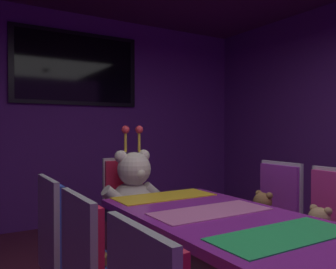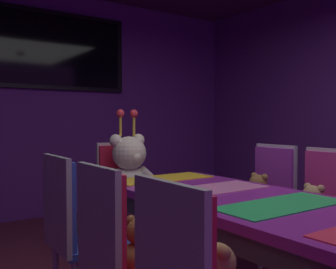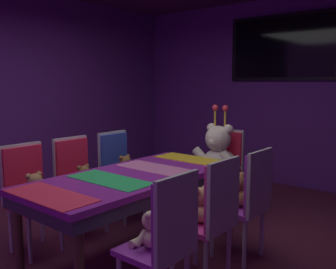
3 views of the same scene
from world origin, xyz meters
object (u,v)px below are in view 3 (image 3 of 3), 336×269
at_px(chair_right_0, 167,233).
at_px(throne_chair, 225,162).
at_px(teddy_right_1, 199,207).
at_px(king_teddy_bear, 217,154).
at_px(chair_left_0, 27,186).
at_px(chair_left_1, 76,175).
at_px(chair_right_2, 251,194).
at_px(teddy_left_1, 85,179).
at_px(teddy_right_0, 151,231).
at_px(chair_right_1, 214,209).
at_px(teddy_left_2, 126,169).
at_px(teddy_right_2, 236,192).
at_px(banquet_table, 134,184).
at_px(teddy_left_0, 36,191).
at_px(chair_left_2, 117,166).
at_px(wall_tv, 283,48).

bearing_deg(chair_right_0, throne_chair, -67.83).
relative_size(teddy_right_1, king_teddy_bear, 0.37).
xyz_separation_m(chair_left_0, chair_left_1, (-0.01, 0.55, 0.00)).
bearing_deg(chair_right_2, teddy_right_1, 71.87).
distance_m(chair_left_0, king_teddy_bear, 2.11).
relative_size(teddy_left_1, teddy_right_0, 1.01).
height_order(chair_right_0, chair_right_1, same).
relative_size(chair_left_0, chair_right_1, 1.00).
bearing_deg(teddy_left_2, teddy_left_1, -90.55).
xyz_separation_m(chair_right_2, teddy_right_2, (-0.14, -0.00, -0.01)).
xyz_separation_m(chair_right_0, king_teddy_bear, (-0.86, 1.94, 0.13)).
relative_size(banquet_table, teddy_right_0, 7.40).
height_order(chair_left_0, teddy_left_1, chair_left_0).
height_order(chair_left_0, teddy_left_2, chair_left_0).
bearing_deg(teddy_left_2, king_teddy_bear, 48.81).
bearing_deg(chair_right_0, teddy_left_2, -36.18).
bearing_deg(banquet_table, throne_chair, 90.00).
xyz_separation_m(teddy_left_0, chair_right_1, (1.53, 0.57, 0.02)).
bearing_deg(teddy_left_2, chair_left_0, -96.98).
relative_size(chair_left_2, teddy_left_2, 3.36).
bearing_deg(throne_chair, teddy_right_2, 35.90).
relative_size(teddy_right_0, throne_chair, 0.28).
bearing_deg(wall_tv, teddy_right_2, -74.24).
xyz_separation_m(teddy_left_1, chair_right_2, (1.57, 0.54, 0.03)).
bearing_deg(chair_left_1, teddy_left_1, -0.00).
distance_m(chair_left_2, throne_chair, 1.28).
xyz_separation_m(banquet_table, king_teddy_bear, (0.00, 1.38, 0.07)).
bearing_deg(king_teddy_bear, chair_right_0, 23.86).
relative_size(banquet_table, chair_left_0, 2.05).
xyz_separation_m(teddy_left_1, teddy_right_0, (1.42, -0.57, -0.00)).
distance_m(teddy_left_1, chair_left_2, 0.59).
height_order(chair_left_1, king_teddy_bear, king_teddy_bear).
bearing_deg(teddy_right_0, chair_right_0, -180.00).
relative_size(teddy_right_1, wall_tv, 0.18).
height_order(chair_left_0, wall_tv, wall_tv).
height_order(teddy_left_1, teddy_right_2, teddy_right_2).
xyz_separation_m(teddy_left_1, chair_right_1, (1.54, 0.01, 0.03)).
height_order(chair_left_1, chair_left_2, same).
relative_size(chair_left_2, king_teddy_bear, 1.19).
height_order(chair_left_2, teddy_right_2, chair_left_2).
relative_size(banquet_table, teddy_left_0, 6.67).
bearing_deg(banquet_table, chair_right_0, -33.25).
relative_size(chair_left_2, chair_right_1, 1.00).
height_order(chair_left_0, chair_left_2, same).
relative_size(banquet_table, wall_tv, 1.22).
bearing_deg(chair_left_0, wall_tv, 77.09).
relative_size(teddy_left_0, throne_chair, 0.31).
distance_m(teddy_right_2, king_teddy_bear, 1.11).
bearing_deg(teddy_right_1, teddy_left_2, -21.92).
height_order(chair_left_1, teddy_right_2, chair_left_1).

